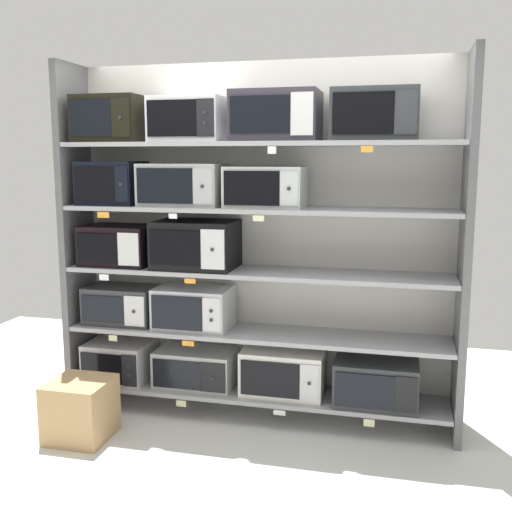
{
  "coord_description": "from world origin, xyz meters",
  "views": [
    {
      "loc": [
        0.97,
        -3.96,
        1.82
      ],
      "look_at": [
        0.0,
        0.0,
        1.16
      ],
      "focal_mm": 42.27,
      "sensor_mm": 36.0,
      "label": 1
    }
  ],
  "objects_px": {
    "microwave_11": "(113,120)",
    "microwave_0": "(121,360)",
    "microwave_2": "(283,372)",
    "microwave_9": "(183,185)",
    "microwave_12": "(188,120)",
    "microwave_13": "(276,116)",
    "microwave_6": "(119,245)",
    "microwave_1": "(196,368)",
    "shipping_carton": "(81,409)",
    "microwave_4": "(122,304)",
    "microwave_14": "(375,115)",
    "microwave_8": "(112,183)",
    "microwave_5": "(193,308)",
    "microwave_10": "(266,187)",
    "microwave_7": "(196,244)",
    "microwave_3": "(376,381)"
  },
  "relations": [
    {
      "from": "microwave_8",
      "to": "microwave_7",
      "type": "bearing_deg",
      "value": 0.03
    },
    {
      "from": "microwave_7",
      "to": "microwave_9",
      "type": "height_order",
      "value": "microwave_9"
    },
    {
      "from": "microwave_0",
      "to": "shipping_carton",
      "type": "relative_size",
      "value": 1.17
    },
    {
      "from": "microwave_3",
      "to": "microwave_13",
      "type": "xyz_separation_m",
      "value": [
        -0.7,
        0.0,
        1.76
      ]
    },
    {
      "from": "microwave_9",
      "to": "microwave_12",
      "type": "bearing_deg",
      "value": 0.09
    },
    {
      "from": "microwave_14",
      "to": "microwave_5",
      "type": "bearing_deg",
      "value": -179.99
    },
    {
      "from": "microwave_2",
      "to": "microwave_4",
      "type": "relative_size",
      "value": 1.12
    },
    {
      "from": "microwave_2",
      "to": "microwave_14",
      "type": "relative_size",
      "value": 1.06
    },
    {
      "from": "microwave_1",
      "to": "microwave_5",
      "type": "xyz_separation_m",
      "value": [
        -0.01,
        -0.0,
        0.45
      ]
    },
    {
      "from": "microwave_8",
      "to": "microwave_12",
      "type": "xyz_separation_m",
      "value": [
        0.58,
        -0.0,
        0.43
      ]
    },
    {
      "from": "microwave_8",
      "to": "microwave_11",
      "type": "distance_m",
      "value": 0.44
    },
    {
      "from": "microwave_4",
      "to": "microwave_5",
      "type": "xyz_separation_m",
      "value": [
        0.55,
        -0.0,
        0.01
      ]
    },
    {
      "from": "microwave_13",
      "to": "microwave_6",
      "type": "bearing_deg",
      "value": -180.0
    },
    {
      "from": "microwave_12",
      "to": "shipping_carton",
      "type": "relative_size",
      "value": 1.26
    },
    {
      "from": "shipping_carton",
      "to": "microwave_3",
      "type": "bearing_deg",
      "value": 17.8
    },
    {
      "from": "microwave_1",
      "to": "microwave_4",
      "type": "height_order",
      "value": "microwave_4"
    },
    {
      "from": "microwave_6",
      "to": "microwave_9",
      "type": "height_order",
      "value": "microwave_9"
    },
    {
      "from": "microwave_1",
      "to": "microwave_6",
      "type": "relative_size",
      "value": 1.15
    },
    {
      "from": "microwave_12",
      "to": "shipping_carton",
      "type": "height_order",
      "value": "microwave_12"
    },
    {
      "from": "microwave_4",
      "to": "microwave_13",
      "type": "bearing_deg",
      "value": 0.0
    },
    {
      "from": "microwave_2",
      "to": "microwave_8",
      "type": "height_order",
      "value": "microwave_8"
    },
    {
      "from": "microwave_9",
      "to": "microwave_4",
      "type": "bearing_deg",
      "value": 179.96
    },
    {
      "from": "microwave_13",
      "to": "microwave_7",
      "type": "bearing_deg",
      "value": 180.0
    },
    {
      "from": "microwave_8",
      "to": "microwave_9",
      "type": "height_order",
      "value": "microwave_8"
    },
    {
      "from": "microwave_3",
      "to": "microwave_9",
      "type": "xyz_separation_m",
      "value": [
        -1.36,
        -0.0,
        1.3
      ]
    },
    {
      "from": "microwave_0",
      "to": "microwave_12",
      "type": "height_order",
      "value": "microwave_12"
    },
    {
      "from": "microwave_9",
      "to": "shipping_carton",
      "type": "height_order",
      "value": "microwave_9"
    },
    {
      "from": "microwave_5",
      "to": "microwave_11",
      "type": "relative_size",
      "value": 1.13
    },
    {
      "from": "microwave_9",
      "to": "shipping_carton",
      "type": "relative_size",
      "value": 1.45
    },
    {
      "from": "microwave_2",
      "to": "microwave_12",
      "type": "height_order",
      "value": "microwave_12"
    },
    {
      "from": "microwave_9",
      "to": "shipping_carton",
      "type": "bearing_deg",
      "value": -130.73
    },
    {
      "from": "microwave_0",
      "to": "microwave_13",
      "type": "distance_m",
      "value": 2.12
    },
    {
      "from": "microwave_4",
      "to": "microwave_6",
      "type": "relative_size",
      "value": 1.03
    },
    {
      "from": "shipping_carton",
      "to": "microwave_14",
      "type": "bearing_deg",
      "value": 18.39
    },
    {
      "from": "microwave_1",
      "to": "microwave_2",
      "type": "height_order",
      "value": "microwave_2"
    },
    {
      "from": "microwave_10",
      "to": "microwave_5",
      "type": "bearing_deg",
      "value": -180.0
    },
    {
      "from": "microwave_2",
      "to": "microwave_14",
      "type": "bearing_deg",
      "value": 0.0
    },
    {
      "from": "microwave_7",
      "to": "microwave_13",
      "type": "bearing_deg",
      "value": -0.0
    },
    {
      "from": "microwave_10",
      "to": "microwave_12",
      "type": "distance_m",
      "value": 0.7
    },
    {
      "from": "microwave_2",
      "to": "microwave_9",
      "type": "height_order",
      "value": "microwave_9"
    },
    {
      "from": "microwave_2",
      "to": "microwave_11",
      "type": "relative_size",
      "value": 1.22
    },
    {
      "from": "microwave_11",
      "to": "microwave_0",
      "type": "bearing_deg",
      "value": -179.25
    },
    {
      "from": "microwave_6",
      "to": "microwave_3",
      "type": "bearing_deg",
      "value": -0.01
    },
    {
      "from": "microwave_7",
      "to": "microwave_8",
      "type": "relative_size",
      "value": 1.32
    },
    {
      "from": "microwave_4",
      "to": "microwave_14",
      "type": "distance_m",
      "value": 2.23
    },
    {
      "from": "microwave_6",
      "to": "microwave_8",
      "type": "bearing_deg",
      "value": -179.61
    },
    {
      "from": "microwave_9",
      "to": "microwave_10",
      "type": "distance_m",
      "value": 0.59
    },
    {
      "from": "microwave_11",
      "to": "microwave_12",
      "type": "distance_m",
      "value": 0.56
    },
    {
      "from": "microwave_4",
      "to": "microwave_11",
      "type": "height_order",
      "value": "microwave_11"
    },
    {
      "from": "microwave_6",
      "to": "microwave_13",
      "type": "distance_m",
      "value": 1.46
    }
  ]
}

